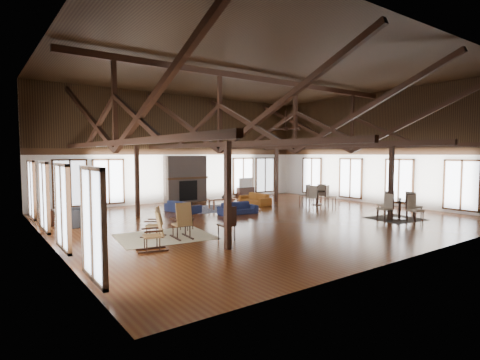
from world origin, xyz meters
TOP-DOWN VIEW (x-y plane):
  - floor at (0.00, 0.00)m, footprint 16.00×16.00m
  - ceiling at (0.00, 0.00)m, footprint 16.00×14.00m
  - wall_back at (0.00, 7.00)m, footprint 16.00×0.02m
  - wall_front at (0.00, -7.00)m, footprint 16.00×0.02m
  - wall_left at (-8.00, 0.00)m, footprint 0.02×14.00m
  - wall_right at (8.00, 0.00)m, footprint 0.02×14.00m
  - roof_truss at (0.00, 0.00)m, footprint 15.60×14.07m
  - post_grid at (0.00, 0.00)m, footprint 8.16×7.16m
  - fireplace at (0.00, 6.67)m, footprint 2.50×0.69m
  - ceiling_fan at (0.50, -1.00)m, footprint 1.60×1.60m
  - sofa_navy_front at (-0.15, 1.39)m, footprint 1.83×0.86m
  - sofa_navy_left at (-1.90, 3.36)m, footprint 1.92×1.18m
  - sofa_orange at (2.52, 3.54)m, footprint 2.00×0.82m
  - coffee_table at (0.16, 3.27)m, footprint 1.43×0.97m
  - vase at (0.26, 3.19)m, footprint 0.19×0.19m
  - armchair at (-6.72, 2.60)m, footprint 1.06×0.94m
  - side_table_lamp at (-7.60, 3.27)m, footprint 0.45×0.45m
  - rocking_chair_a at (-5.02, -0.85)m, footprint 0.86×0.79m
  - rocking_chair_b at (-4.43, -1.58)m, footprint 0.56×0.94m
  - rocking_chair_c at (-5.71, -2.43)m, footprint 0.91×0.61m
  - side_chair_a at (-3.77, -0.48)m, footprint 0.52×0.52m
  - side_chair_b at (-3.43, -2.68)m, footprint 0.46×0.46m
  - cafe_table_near at (4.44, -3.64)m, footprint 2.14×2.14m
  - cafe_table_far at (5.03, 1.39)m, footprint 2.02×2.02m
  - cup_near at (4.36, -3.69)m, footprint 0.14×0.14m
  - cup_far at (5.06, 1.48)m, footprint 0.14×0.14m
  - tv_console at (4.24, 6.75)m, footprint 1.17×0.44m
  - television at (4.23, 6.75)m, footprint 1.04×0.14m
  - rug_tan at (-4.78, -0.98)m, footprint 3.19×2.64m
  - rug_navy at (0.19, 3.34)m, footprint 3.63×2.96m
  - rug_dark at (4.43, -3.47)m, footprint 2.18×2.03m

SIDE VIEW (x-z plane):
  - floor at x=0.00m, z-range 0.00..0.00m
  - rug_dark at x=4.43m, z-range 0.00..0.01m
  - rug_navy at x=0.19m, z-range 0.00..0.01m
  - rug_tan at x=-4.78m, z-range 0.00..0.01m
  - sofa_navy_front at x=-0.15m, z-range 0.00..0.52m
  - sofa_navy_left at x=-1.90m, z-range 0.00..0.53m
  - sofa_orange at x=2.52m, z-range 0.00..0.58m
  - tv_console at x=4.24m, z-range 0.00..0.59m
  - armchair at x=-6.72m, z-range 0.00..0.66m
  - side_table_lamp at x=-7.60m, z-range -0.14..1.01m
  - coffee_table at x=0.16m, z-range 0.19..0.69m
  - rocking_chair_a at x=-5.02m, z-range -0.03..0.96m
  - rocking_chair_c at x=-5.71m, z-range -0.03..1.04m
  - cafe_table_far at x=5.03m, z-range 0.00..1.03m
  - side_chair_a at x=-3.77m, z-range 0.07..0.99m
  - cafe_table_near at x=4.44m, z-range 0.00..1.09m
  - rocking_chair_b at x=-4.43m, z-range -0.03..1.13m
  - vase at x=0.26m, z-range 0.50..0.69m
  - side_chair_b at x=-3.43m, z-range 0.09..1.16m
  - cup_far at x=5.06m, z-range 0.75..0.83m
  - cup_near at x=4.36m, z-range 0.79..0.89m
  - television at x=4.23m, z-range 0.59..1.18m
  - fireplace at x=0.00m, z-range -0.01..2.59m
  - post_grid at x=0.00m, z-range 0.00..3.05m
  - wall_back at x=0.00m, z-range 0.00..6.00m
  - wall_front at x=0.00m, z-range 0.00..6.00m
  - wall_left at x=-8.00m, z-range 0.00..6.00m
  - wall_right at x=8.00m, z-range 0.00..6.00m
  - ceiling_fan at x=0.50m, z-range 3.36..4.11m
  - roof_truss at x=0.00m, z-range 2.46..5.60m
  - ceiling at x=0.00m, z-range 5.99..6.01m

